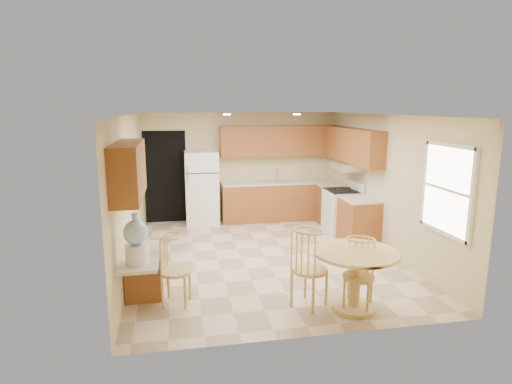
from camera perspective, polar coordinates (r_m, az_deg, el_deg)
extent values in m
plane|color=beige|center=(7.74, 1.13, -8.59)|extent=(5.50, 5.50, 0.00)
cube|color=white|center=(7.27, 1.21, 10.25)|extent=(4.50, 5.50, 0.02)
cube|color=beige|center=(10.08, -2.02, 3.44)|extent=(4.50, 0.02, 2.50)
cube|color=beige|center=(4.82, 7.86, -5.55)|extent=(4.50, 0.02, 2.50)
cube|color=beige|center=(7.29, -16.41, -0.10)|extent=(0.02, 5.50, 2.50)
cube|color=beige|center=(8.16, 16.84, 1.06)|extent=(0.02, 5.50, 2.50)
cube|color=black|center=(9.99, -11.98, 1.96)|extent=(0.90, 0.02, 2.10)
cube|color=#945425|center=(10.10, 3.19, -1.26)|extent=(2.75, 0.60, 0.87)
cube|color=beige|center=(10.01, 3.21, 1.29)|extent=(2.75, 0.63, 0.04)
cube|color=#945425|center=(9.86, 10.09, -1.73)|extent=(0.60, 0.59, 0.87)
cube|color=beige|center=(9.77, 10.19, 0.87)|extent=(0.63, 0.59, 0.04)
cube|color=#945425|center=(8.56, 13.51, -3.89)|extent=(0.60, 0.80, 0.87)
cube|color=beige|center=(8.45, 13.65, -0.92)|extent=(0.63, 0.80, 0.04)
cube|color=#945425|center=(10.02, 3.09, 6.83)|extent=(2.75, 0.33, 0.70)
cube|color=#945425|center=(9.10, 12.64, 6.11)|extent=(0.33, 2.42, 0.70)
cube|color=#945425|center=(5.61, -16.64, 2.76)|extent=(0.33, 1.40, 0.70)
cube|color=silver|center=(10.00, 3.08, 1.41)|extent=(0.78, 0.44, 0.01)
cube|color=silver|center=(9.08, 12.10, 3.40)|extent=(0.50, 0.76, 0.14)
cube|color=#945425|center=(6.25, -14.81, -10.44)|extent=(0.48, 0.42, 0.72)
cube|color=beige|center=(5.76, -15.27, -8.22)|extent=(0.50, 1.20, 0.04)
cube|color=white|center=(6.55, 24.19, 0.31)|extent=(0.05, 1.00, 1.20)
cube|color=white|center=(6.46, 24.57, 5.71)|extent=(0.05, 1.10, 0.06)
cube|color=white|center=(6.68, 23.69, -4.92)|extent=(0.05, 1.10, 0.06)
cube|color=white|center=(6.12, 26.91, -0.64)|extent=(0.05, 0.06, 1.28)
cube|color=white|center=(6.98, 21.68, 1.13)|extent=(0.05, 0.06, 1.28)
cylinder|color=white|center=(8.38, -3.90, 10.28)|extent=(0.14, 0.14, 0.02)
cylinder|color=white|center=(8.65, 5.49, 10.29)|extent=(0.14, 0.14, 0.02)
cube|color=white|center=(9.71, -7.24, 0.52)|extent=(0.73, 0.68, 1.66)
cube|color=black|center=(9.30, -7.17, 2.48)|extent=(0.72, 0.01, 0.02)
cube|color=silver|center=(9.29, -9.04, 1.81)|extent=(0.03, 0.03, 0.18)
cube|color=silver|center=(9.26, -9.07, 3.00)|extent=(0.03, 0.03, 0.14)
cube|color=white|center=(9.23, 11.39, -2.58)|extent=(0.65, 0.76, 0.90)
cube|color=black|center=(9.14, 11.50, 0.19)|extent=(0.64, 0.75, 0.02)
cube|color=white|center=(9.23, 13.14, 0.83)|extent=(0.06, 0.76, 0.18)
cylinder|color=#DCB76E|center=(6.00, 12.87, -14.73)|extent=(0.59, 0.59, 0.06)
cylinder|color=#DCB76E|center=(5.85, 13.03, -11.53)|extent=(0.15, 0.15, 0.73)
cylinder|color=#DCB76E|center=(5.71, 13.21, -7.88)|extent=(1.09, 1.09, 0.04)
cylinder|color=#DCB76E|center=(5.82, 7.15, -10.31)|extent=(0.47, 0.47, 0.04)
cylinder|color=#DCB76E|center=(6.02, 5.03, -12.10)|extent=(0.04, 0.04, 0.50)
cylinder|color=#DCB76E|center=(6.11, 8.13, -11.80)|extent=(0.04, 0.04, 0.50)
cylinder|color=#DCB76E|center=(5.72, 5.96, -13.40)|extent=(0.04, 0.04, 0.50)
cylinder|color=#DCB76E|center=(5.82, 9.21, -13.05)|extent=(0.04, 0.04, 0.50)
cylinder|color=#DCB76E|center=(5.85, 13.51, -10.96)|extent=(0.42, 0.42, 0.04)
cylinder|color=#DCB76E|center=(6.01, 11.47, -12.59)|extent=(0.04, 0.04, 0.45)
cylinder|color=#DCB76E|center=(6.12, 14.14, -12.25)|extent=(0.04, 0.04, 0.45)
cylinder|color=#DCB76E|center=(5.76, 12.62, -13.75)|extent=(0.04, 0.04, 0.45)
cylinder|color=#DCB76E|center=(5.88, 15.39, -13.36)|extent=(0.04, 0.04, 0.45)
cylinder|color=#DCB76E|center=(5.95, -10.64, -10.42)|extent=(0.42, 0.42, 0.04)
cylinder|color=#DCB76E|center=(6.18, -12.00, -11.90)|extent=(0.04, 0.04, 0.45)
cylinder|color=#DCB76E|center=(6.18, -9.14, -11.80)|extent=(0.04, 0.04, 0.45)
cylinder|color=#DCB76E|center=(5.90, -12.06, -13.05)|extent=(0.04, 0.04, 0.45)
cylinder|color=#DCB76E|center=(5.90, -9.05, -12.95)|extent=(0.04, 0.04, 0.45)
cylinder|color=white|center=(5.43, -15.59, -7.92)|extent=(0.28, 0.28, 0.24)
sphere|color=#99C1ED|center=(5.35, -15.75, -5.21)|extent=(0.30, 0.30, 0.30)
cylinder|color=#99C1ED|center=(5.30, -15.86, -3.21)|extent=(0.07, 0.07, 0.09)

